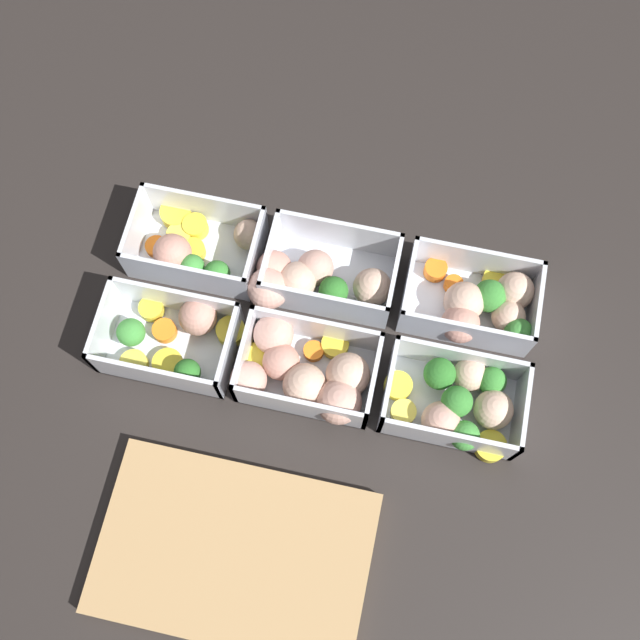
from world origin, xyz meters
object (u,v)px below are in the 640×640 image
(container_near_right, at_px, (196,246))
(container_far_left, at_px, (459,402))
(container_near_center, at_px, (314,278))
(container_near_left, at_px, (480,304))
(container_far_center, at_px, (306,373))
(container_far_right, at_px, (174,337))

(container_near_right, bearing_deg, container_far_left, 160.08)
(container_far_left, bearing_deg, container_near_center, -30.14)
(container_near_left, bearing_deg, container_far_left, 86.96)
(container_near_left, xyz_separation_m, container_far_center, (0.18, 0.12, 0.00))
(container_near_right, bearing_deg, container_near_left, 179.67)
(container_near_left, bearing_deg, container_far_center, 34.58)
(container_far_left, distance_m, container_far_center, 0.17)
(container_near_right, relative_size, container_far_left, 0.99)
(container_near_left, distance_m, container_near_right, 0.34)
(container_near_left, bearing_deg, container_near_right, -0.33)
(container_far_center, bearing_deg, container_far_right, -3.76)
(container_far_center, height_order, container_far_right, same)
(container_near_center, bearing_deg, container_near_left, -177.11)
(container_near_center, height_order, container_far_right, same)
(container_near_right, bearing_deg, container_far_center, 142.25)
(container_near_right, xyz_separation_m, container_far_right, (-0.01, 0.11, 0.00))
(container_near_right, xyz_separation_m, container_far_center, (-0.16, 0.12, 0.00))
(container_far_left, relative_size, container_far_center, 0.96)
(container_near_left, relative_size, container_near_right, 1.01)
(container_near_right, distance_m, container_far_left, 0.35)
(container_near_center, bearing_deg, container_far_center, 97.96)
(container_near_center, xyz_separation_m, container_far_left, (-0.19, 0.11, -0.00))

